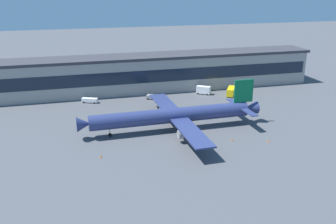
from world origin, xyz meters
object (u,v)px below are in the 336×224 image
object	(u,v)px
traffic_cone_0	(269,141)
traffic_cone_2	(232,140)
traffic_cone_1	(101,156)
airliner	(174,115)
belt_loader	(90,100)
pushback_tractor	(152,97)
fuel_truck	(231,91)
stair_truck	(203,90)

from	to	relation	value
traffic_cone_0	traffic_cone_2	bearing A→B (deg)	160.66
traffic_cone_1	airliner	bearing A→B (deg)	30.32
traffic_cone_1	belt_loader	bearing A→B (deg)	88.93
pushback_tractor	fuel_truck	xyz separation A→B (m)	(34.24, -3.21, 0.83)
stair_truck	traffic_cone_2	bearing A→B (deg)	-100.28
belt_loader	pushback_tractor	size ratio (longest dim) A/B	1.22
belt_loader	fuel_truck	size ratio (longest dim) A/B	0.77
pushback_tractor	traffic_cone_1	distance (m)	57.30
traffic_cone_0	traffic_cone_2	world-z (taller)	traffic_cone_2
airliner	pushback_tractor	bearing A→B (deg)	88.51
belt_loader	traffic_cone_1	size ratio (longest dim) A/B	9.73
fuel_truck	stair_truck	distance (m)	12.06
belt_loader	traffic_cone_2	distance (m)	64.75
airliner	traffic_cone_1	xyz separation A→B (m)	(-25.58, -14.96, -4.69)
belt_loader	traffic_cone_0	xyz separation A→B (m)	(49.83, -55.06, -0.80)
airliner	traffic_cone_0	xyz separation A→B (m)	(25.23, -17.53, -4.68)
fuel_truck	traffic_cone_2	size ratio (longest dim) A/B	12.08
pushback_tractor	fuel_truck	world-z (taller)	fuel_truck
belt_loader	traffic_cone_1	bearing A→B (deg)	-91.07
fuel_truck	traffic_cone_0	size ratio (longest dim) A/B	12.27
traffic_cone_1	traffic_cone_2	bearing A→B (deg)	1.57
traffic_cone_1	traffic_cone_2	xyz separation A→B (m)	(40.35, 1.10, 0.02)
traffic_cone_0	traffic_cone_1	distance (m)	50.88
belt_loader	traffic_cone_2	world-z (taller)	belt_loader
fuel_truck	traffic_cone_2	distance (m)	50.78
traffic_cone_0	stair_truck	bearing A→B (deg)	91.23
airliner	belt_loader	world-z (taller)	airliner
belt_loader	traffic_cone_0	distance (m)	74.27
belt_loader	traffic_cone_1	distance (m)	52.51
fuel_truck	pushback_tractor	bearing A→B (deg)	174.64
pushback_tractor	traffic_cone_0	distance (m)	58.63
belt_loader	stair_truck	distance (m)	48.66
airliner	stair_truck	size ratio (longest dim) A/B	9.80
airliner	stair_truck	bearing A→B (deg)	57.18
traffic_cone_0	fuel_truck	bearing A→B (deg)	78.78
traffic_cone_1	traffic_cone_2	size ratio (longest dim) A/B	0.96
traffic_cone_1	fuel_truck	bearing A→B (deg)	38.07
pushback_tractor	traffic_cone_2	xyz separation A→B (m)	(13.84, -49.69, -0.69)
pushback_tractor	traffic_cone_2	world-z (taller)	pushback_tractor
pushback_tractor	stair_truck	distance (m)	23.19
belt_loader	stair_truck	size ratio (longest dim) A/B	1.06
stair_truck	traffic_cone_1	bearing A→B (deg)	-133.53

